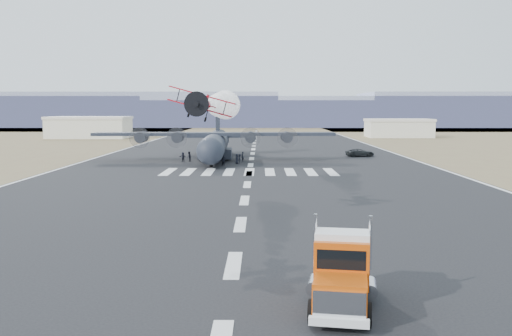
{
  "coord_description": "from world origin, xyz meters",
  "views": [
    {
      "loc": [
        1.61,
        -33.37,
        9.38
      ],
      "look_at": [
        1.22,
        17.55,
        4.0
      ],
      "focal_mm": 40.0,
      "sensor_mm": 36.0,
      "label": 1
    }
  ],
  "objects_px": {
    "crew_c": "(240,159)",
    "crew_h": "(223,160)",
    "semi_truck": "(342,269)",
    "crew_b": "(189,156)",
    "hangar_right": "(399,128)",
    "hangar_left": "(89,127)",
    "crew_d": "(224,160)",
    "crew_e": "(237,159)",
    "crew_g": "(242,157)",
    "aerobatic_biplane": "(201,104)",
    "support_vehicle": "(360,153)",
    "transport_aircraft": "(215,142)",
    "crew_f": "(183,157)",
    "crew_a": "(217,159)"
  },
  "relations": [
    {
      "from": "crew_h",
      "to": "crew_f",
      "type": "bearing_deg",
      "value": -175.12
    },
    {
      "from": "aerobatic_biplane",
      "to": "support_vehicle",
      "type": "distance_m",
      "value": 67.94
    },
    {
      "from": "crew_a",
      "to": "crew_h",
      "type": "distance_m",
      "value": 2.6
    },
    {
      "from": "hangar_right",
      "to": "crew_b",
      "type": "bearing_deg",
      "value": -124.28
    },
    {
      "from": "support_vehicle",
      "to": "crew_g",
      "type": "relative_size",
      "value": 3.12
    },
    {
      "from": "transport_aircraft",
      "to": "support_vehicle",
      "type": "xyz_separation_m",
      "value": [
        27.56,
        7.15,
        -2.42
      ]
    },
    {
      "from": "hangar_right",
      "to": "crew_h",
      "type": "distance_m",
      "value": 104.22
    },
    {
      "from": "transport_aircraft",
      "to": "crew_a",
      "type": "bearing_deg",
      "value": -85.68
    },
    {
      "from": "crew_e",
      "to": "crew_f",
      "type": "bearing_deg",
      "value": 46.57
    },
    {
      "from": "crew_d",
      "to": "crew_g",
      "type": "xyz_separation_m",
      "value": [
        2.92,
        6.18,
        0.03
      ]
    },
    {
      "from": "crew_c",
      "to": "crew_h",
      "type": "bearing_deg",
      "value": 134.95
    },
    {
      "from": "support_vehicle",
      "to": "crew_b",
      "type": "bearing_deg",
      "value": 96.0
    },
    {
      "from": "hangar_left",
      "to": "crew_h",
      "type": "xyz_separation_m",
      "value": [
        47.51,
        -86.15,
        -2.5
      ]
    },
    {
      "from": "hangar_right",
      "to": "aerobatic_biplane",
      "type": "distance_m",
      "value": 144.83
    },
    {
      "from": "transport_aircraft",
      "to": "crew_f",
      "type": "height_order",
      "value": "transport_aircraft"
    },
    {
      "from": "crew_d",
      "to": "crew_h",
      "type": "height_order",
      "value": "crew_h"
    },
    {
      "from": "transport_aircraft",
      "to": "crew_g",
      "type": "relative_size",
      "value": 24.42
    },
    {
      "from": "hangar_left",
      "to": "crew_d",
      "type": "height_order",
      "value": "hangar_left"
    },
    {
      "from": "semi_truck",
      "to": "crew_b",
      "type": "distance_m",
      "value": 75.29
    },
    {
      "from": "hangar_right",
      "to": "crew_c",
      "type": "xyz_separation_m",
      "value": [
        -47.87,
        -87.31,
        -2.19
      ]
    },
    {
      "from": "aerobatic_biplane",
      "to": "crew_a",
      "type": "height_order",
      "value": "aerobatic_biplane"
    },
    {
      "from": "crew_e",
      "to": "semi_truck",
      "type": "bearing_deg",
      "value": 161.41
    },
    {
      "from": "crew_f",
      "to": "crew_g",
      "type": "distance_m",
      "value": 10.41
    },
    {
      "from": "aerobatic_biplane",
      "to": "crew_h",
      "type": "distance_m",
      "value": 45.74
    },
    {
      "from": "transport_aircraft",
      "to": "crew_b",
      "type": "xyz_separation_m",
      "value": [
        -4.35,
        -3.22,
        -2.31
      ]
    },
    {
      "from": "semi_truck",
      "to": "aerobatic_biplane",
      "type": "height_order",
      "value": "aerobatic_biplane"
    },
    {
      "from": "crew_h",
      "to": "crew_g",
      "type": "bearing_deg",
      "value": 114.93
    },
    {
      "from": "hangar_left",
      "to": "crew_g",
      "type": "distance_m",
      "value": 93.61
    },
    {
      "from": "crew_c",
      "to": "crew_f",
      "type": "relative_size",
      "value": 0.96
    },
    {
      "from": "hangar_right",
      "to": "crew_g",
      "type": "bearing_deg",
      "value": -119.56
    },
    {
      "from": "hangar_right",
      "to": "crew_h",
      "type": "height_order",
      "value": "hangar_right"
    },
    {
      "from": "crew_a",
      "to": "crew_e",
      "type": "height_order",
      "value": "crew_a"
    },
    {
      "from": "aerobatic_biplane",
      "to": "crew_e",
      "type": "bearing_deg",
      "value": 90.77
    },
    {
      "from": "hangar_left",
      "to": "crew_e",
      "type": "relative_size",
      "value": 14.81
    },
    {
      "from": "crew_g",
      "to": "crew_h",
      "type": "relative_size",
      "value": 0.97
    },
    {
      "from": "crew_g",
      "to": "support_vehicle",
      "type": "bearing_deg",
      "value": 106.57
    },
    {
      "from": "semi_truck",
      "to": "crew_f",
      "type": "xyz_separation_m",
      "value": [
        -17.39,
        72.55,
        -0.92
      ]
    },
    {
      "from": "crew_c",
      "to": "crew_e",
      "type": "height_order",
      "value": "crew_e"
    },
    {
      "from": "crew_g",
      "to": "crew_h",
      "type": "bearing_deg",
      "value": -30.63
    },
    {
      "from": "semi_truck",
      "to": "aerobatic_biplane",
      "type": "bearing_deg",
      "value": 122.37
    },
    {
      "from": "hangar_left",
      "to": "transport_aircraft",
      "type": "bearing_deg",
      "value": -58.93
    },
    {
      "from": "aerobatic_biplane",
      "to": "crew_d",
      "type": "distance_m",
      "value": 46.9
    },
    {
      "from": "crew_d",
      "to": "crew_b",
      "type": "bearing_deg",
      "value": -36.21
    },
    {
      "from": "semi_truck",
      "to": "crew_e",
      "type": "height_order",
      "value": "semi_truck"
    },
    {
      "from": "crew_f",
      "to": "hangar_left",
      "type": "bearing_deg",
      "value": 151.34
    },
    {
      "from": "transport_aircraft",
      "to": "support_vehicle",
      "type": "relative_size",
      "value": 7.83
    },
    {
      "from": "crew_e",
      "to": "transport_aircraft",
      "type": "bearing_deg",
      "value": 5.13
    },
    {
      "from": "crew_b",
      "to": "hangar_right",
      "type": "bearing_deg",
      "value": 144.27
    },
    {
      "from": "semi_truck",
      "to": "hangar_left",
      "type": "bearing_deg",
      "value": 120.43
    },
    {
      "from": "hangar_right",
      "to": "support_vehicle",
      "type": "distance_m",
      "value": 77.39
    }
  ]
}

